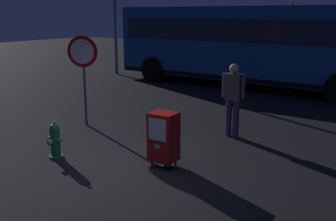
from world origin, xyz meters
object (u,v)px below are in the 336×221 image
at_px(bus_near, 249,42).
at_px(fire_hydrant, 55,141).
at_px(newspaper_box_primary, 164,137).
at_px(bus_far, 256,36).
at_px(pedestrian, 233,96).
at_px(stop_sign, 83,62).

bearing_deg(bus_near, fire_hydrant, -88.37).
height_order(newspaper_box_primary, bus_far, bus_far).
height_order(newspaper_box_primary, pedestrian, pedestrian).
height_order(stop_sign, pedestrian, stop_sign).
xyz_separation_m(newspaper_box_primary, bus_near, (-1.76, 8.64, 1.14)).
relative_size(newspaper_box_primary, stop_sign, 0.46).
bearing_deg(pedestrian, bus_near, 108.36).
bearing_deg(bus_far, pedestrian, -80.54).
bearing_deg(bus_far, bus_near, -81.66).
height_order(fire_hydrant, bus_far, bus_far).
xyz_separation_m(fire_hydrant, newspaper_box_primary, (2.00, 0.78, 0.22)).
relative_size(pedestrian, bus_near, 0.16).
bearing_deg(fire_hydrant, pedestrian, 53.50).
height_order(fire_hydrant, pedestrian, pedestrian).
height_order(pedestrian, bus_far, bus_far).
xyz_separation_m(stop_sign, bus_far, (0.28, 11.14, 0.11)).
bearing_deg(pedestrian, newspaper_box_primary, -97.76).
distance_m(bus_near, bus_far, 3.92).
bearing_deg(newspaper_box_primary, stop_sign, 158.37).
distance_m(newspaper_box_primary, stop_sign, 3.55).
bearing_deg(fire_hydrant, stop_sign, 119.58).
bearing_deg(pedestrian, bus_far, 107.69).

